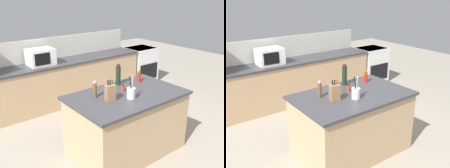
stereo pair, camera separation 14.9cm
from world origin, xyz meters
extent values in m
plane|color=gray|center=(0.00, 0.00, 0.00)|extent=(14.00, 14.00, 0.00)
cube|color=tan|center=(0.30, 2.20, 0.45)|extent=(3.38, 0.62, 0.90)
cube|color=#38383D|center=(0.30, 2.20, 0.92)|extent=(3.42, 0.66, 0.04)
cube|color=beige|center=(0.30, 2.52, 1.17)|extent=(3.38, 0.03, 0.46)
cube|color=tan|center=(0.00, 0.00, 0.45)|extent=(1.61, 0.99, 0.90)
cube|color=#38383D|center=(0.00, 0.00, 0.92)|extent=(1.67, 1.05, 0.04)
cube|color=white|center=(2.43, 2.20, 0.46)|extent=(0.76, 0.64, 0.92)
cube|color=black|center=(2.43, 1.88, 0.35)|extent=(0.61, 0.01, 0.41)
cube|color=black|center=(2.43, 2.20, 0.91)|extent=(0.68, 0.58, 0.02)
cube|color=white|center=(-0.32, 2.20, 1.10)|extent=(0.50, 0.38, 0.32)
cube|color=black|center=(-0.36, 2.01, 1.10)|extent=(0.31, 0.01, 0.23)
cube|color=#936B47|center=(-0.33, -0.03, 1.05)|extent=(0.15, 0.12, 0.22)
cylinder|color=black|center=(-0.36, -0.02, 1.20)|extent=(0.02, 0.02, 0.07)
cylinder|color=black|center=(-0.33, -0.03, 1.20)|extent=(0.02, 0.02, 0.07)
cylinder|color=brown|center=(-0.30, -0.03, 1.20)|extent=(0.02, 0.02, 0.07)
cylinder|color=beige|center=(-0.07, -0.15, 1.02)|extent=(0.12, 0.12, 0.15)
cylinder|color=olive|center=(-0.05, -0.14, 1.17)|extent=(0.01, 0.05, 0.18)
cylinder|color=black|center=(-0.08, -0.15, 1.17)|extent=(0.01, 0.05, 0.18)
cylinder|color=#B2B2B7|center=(-0.06, -0.17, 1.17)|extent=(0.01, 0.03, 0.18)
cylinder|color=brown|center=(-0.44, 0.18, 1.04)|extent=(0.06, 0.06, 0.21)
cylinder|color=#B2B2B7|center=(-0.44, 0.18, 1.16)|extent=(0.04, 0.04, 0.03)
cylinder|color=red|center=(0.50, 0.27, 1.03)|extent=(0.06, 0.06, 0.17)
cylinder|color=green|center=(0.50, 0.27, 1.12)|extent=(0.04, 0.04, 0.02)
cylinder|color=#B73D1E|center=(0.02, 0.12, 0.98)|extent=(0.05, 0.05, 0.08)
cylinder|color=black|center=(0.02, 0.12, 1.03)|extent=(0.03, 0.03, 0.02)
cylinder|color=black|center=(0.14, 0.38, 1.09)|extent=(0.08, 0.08, 0.30)
cylinder|color=#4C1919|center=(0.14, 0.38, 1.25)|extent=(0.05, 0.05, 0.04)
camera|label=1|loc=(-2.34, -2.58, 2.36)|focal=42.00mm
camera|label=2|loc=(-2.22, -2.67, 2.36)|focal=42.00mm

